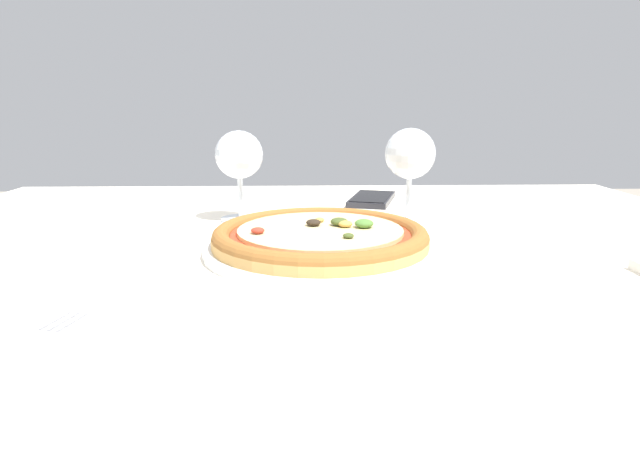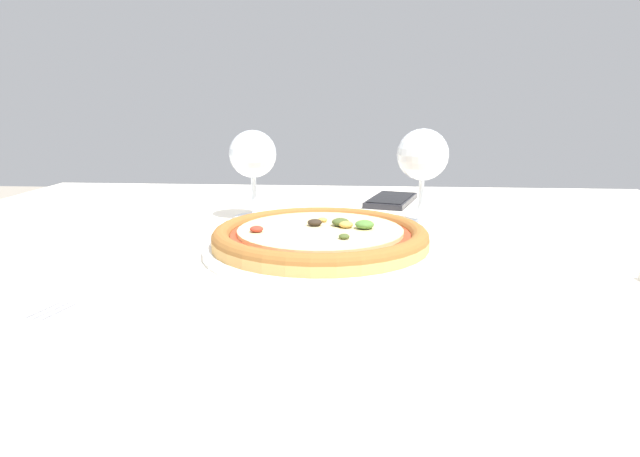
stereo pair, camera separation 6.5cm
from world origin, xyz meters
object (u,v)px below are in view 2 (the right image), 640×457
Objects in this scene: pizza_plate at (320,239)px; wine_glass_far_right at (253,157)px; dining_table at (319,320)px; wine_glass_far_left at (423,157)px; cell_phone at (391,200)px.

pizza_plate is 0.24m from wine_glass_far_right.
dining_table is 0.29m from wine_glass_far_left.
pizza_plate is 0.36m from cell_phone.
wine_glass_far_left is (0.14, 0.16, 0.08)m from pizza_plate.
wine_glass_far_left is 0.91× the size of cell_phone.
dining_table is at bearing -127.00° from wine_glass_far_left.
pizza_plate is at bearing -107.23° from cell_phone.
cell_phone is (0.22, 0.15, -0.09)m from wine_glass_far_right.
wine_glass_far_left is at bearing 49.12° from pizza_plate.
wine_glass_far_right is at bearing 119.36° from dining_table.
wine_glass_far_left is at bearing -6.24° from wine_glass_far_right.
wine_glass_far_left is at bearing -79.80° from cell_phone.
wine_glass_far_right reaches higher than dining_table.
wine_glass_far_left reaches higher than wine_glass_far_right.
dining_table is 0.10m from pizza_plate.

